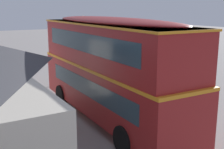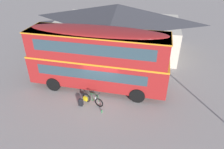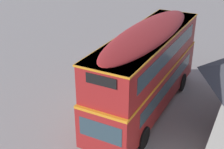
{
  "view_description": "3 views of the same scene",
  "coord_description": "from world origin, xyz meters",
  "px_view_note": "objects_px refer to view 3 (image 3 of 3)",
  "views": [
    {
      "loc": [
        -11.95,
        6.97,
        5.17
      ],
      "look_at": [
        0.75,
        -0.23,
        1.84
      ],
      "focal_mm": 46.98,
      "sensor_mm": 36.0,
      "label": 1
    },
    {
      "loc": [
        3.56,
        -12.27,
        9.22
      ],
      "look_at": [
        0.72,
        -0.08,
        1.74
      ],
      "focal_mm": 32.93,
      "sensor_mm": 36.0,
      "label": 2
    },
    {
      "loc": [
        13.78,
        6.08,
        9.65
      ],
      "look_at": [
        -0.43,
        -1.43,
        1.77
      ],
      "focal_mm": 49.73,
      "sensor_mm": 36.0,
      "label": 3
    }
  ],
  "objects_px": {
    "double_decker_bus": "(147,67)",
    "backpack_on_ground": "(111,91)",
    "water_bottle_green_metal": "(92,103)",
    "touring_bicycle": "(111,95)"
  },
  "relations": [
    {
      "from": "backpack_on_ground",
      "to": "water_bottle_green_metal",
      "type": "height_order",
      "value": "backpack_on_ground"
    },
    {
      "from": "backpack_on_ground",
      "to": "double_decker_bus",
      "type": "bearing_deg",
      "value": 77.45
    },
    {
      "from": "double_decker_bus",
      "to": "touring_bicycle",
      "type": "distance_m",
      "value": 3.13
    },
    {
      "from": "touring_bicycle",
      "to": "water_bottle_green_metal",
      "type": "distance_m",
      "value": 1.22
    },
    {
      "from": "touring_bicycle",
      "to": "water_bottle_green_metal",
      "type": "height_order",
      "value": "touring_bicycle"
    },
    {
      "from": "touring_bicycle",
      "to": "water_bottle_green_metal",
      "type": "bearing_deg",
      "value": -38.89
    },
    {
      "from": "touring_bicycle",
      "to": "backpack_on_ground",
      "type": "height_order",
      "value": "touring_bicycle"
    },
    {
      "from": "backpack_on_ground",
      "to": "water_bottle_green_metal",
      "type": "bearing_deg",
      "value": -14.72
    },
    {
      "from": "double_decker_bus",
      "to": "backpack_on_ground",
      "type": "relative_size",
      "value": 18.85
    },
    {
      "from": "backpack_on_ground",
      "to": "touring_bicycle",
      "type": "bearing_deg",
      "value": 24.85
    }
  ]
}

